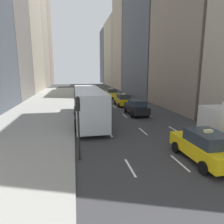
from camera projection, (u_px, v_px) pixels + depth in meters
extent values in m
cube|color=gray|center=(45.00, 107.00, 27.39)|extent=(8.00, 66.00, 0.15)
cube|color=white|center=(130.00, 168.00, 10.34)|extent=(0.12, 2.00, 0.01)
cube|color=white|center=(110.00, 133.00, 16.12)|extent=(0.12, 2.00, 0.01)
cube|color=white|center=(100.00, 117.00, 21.90)|extent=(0.12, 2.00, 0.01)
cube|color=white|center=(95.00, 107.00, 27.67)|extent=(0.12, 2.00, 0.01)
cube|color=white|center=(91.00, 101.00, 33.45)|extent=(0.12, 2.00, 0.01)
cube|color=white|center=(89.00, 97.00, 39.23)|extent=(0.12, 2.00, 0.01)
cube|color=white|center=(87.00, 94.00, 45.01)|extent=(0.12, 2.00, 0.01)
cube|color=white|center=(85.00, 91.00, 50.78)|extent=(0.12, 2.00, 0.01)
cube|color=white|center=(180.00, 163.00, 10.85)|extent=(0.12, 2.00, 0.01)
cube|color=white|center=(143.00, 131.00, 16.63)|extent=(0.12, 2.00, 0.01)
cube|color=white|center=(125.00, 116.00, 22.40)|extent=(0.12, 2.00, 0.01)
cube|color=white|center=(115.00, 107.00, 28.18)|extent=(0.12, 2.00, 0.01)
cube|color=white|center=(108.00, 101.00, 33.96)|extent=(0.12, 2.00, 0.01)
cube|color=white|center=(103.00, 97.00, 39.74)|extent=(0.12, 2.00, 0.01)
cube|color=white|center=(99.00, 93.00, 45.52)|extent=(0.12, 2.00, 0.01)
cube|color=white|center=(96.00, 91.00, 51.29)|extent=(0.12, 2.00, 0.01)
cube|color=white|center=(174.00, 129.00, 17.14)|extent=(0.12, 2.00, 0.01)
cube|color=white|center=(149.00, 115.00, 22.91)|extent=(0.12, 2.00, 0.01)
cube|color=white|center=(134.00, 106.00, 28.69)|extent=(0.12, 2.00, 0.01)
cube|color=white|center=(124.00, 100.00, 34.47)|extent=(0.12, 2.00, 0.01)
cube|color=white|center=(116.00, 96.00, 40.25)|extent=(0.12, 2.00, 0.01)
cube|color=white|center=(111.00, 93.00, 46.02)|extent=(0.12, 2.00, 0.01)
cube|color=white|center=(107.00, 91.00, 51.80)|extent=(0.12, 2.00, 0.01)
cube|color=slate|center=(4.00, 19.00, 33.13)|extent=(6.00, 10.96, 26.89)
cube|color=#A89E89|center=(22.00, 11.00, 45.92)|extent=(6.00, 16.95, 37.20)
cube|color=gray|center=(35.00, 33.00, 61.02)|extent=(6.00, 13.17, 33.24)
cube|color=gray|center=(42.00, 43.00, 74.39)|extent=(6.00, 13.26, 30.99)
cube|color=gray|center=(191.00, 32.00, 25.35)|extent=(6.00, 13.38, 19.77)
cube|color=#4C515B|center=(147.00, 20.00, 39.83)|extent=(6.00, 17.88, 30.00)
cube|color=gray|center=(127.00, 37.00, 55.28)|extent=(6.00, 12.42, 28.80)
cube|color=#A89E89|center=(116.00, 53.00, 70.72)|extent=(6.00, 16.85, 22.39)
cube|color=#4C515B|center=(108.00, 57.00, 85.30)|extent=(6.00, 11.34, 22.02)
cube|color=yellow|center=(203.00, 149.00, 11.02)|extent=(1.80, 4.40, 0.76)
cube|color=#28333D|center=(208.00, 138.00, 10.63)|extent=(1.58, 2.29, 0.64)
cube|color=#F2E599|center=(208.00, 131.00, 10.55)|extent=(0.44, 0.20, 0.14)
cylinder|color=black|center=(176.00, 147.00, 12.24)|extent=(0.22, 0.66, 0.66)
cylinder|color=black|center=(202.00, 145.00, 12.57)|extent=(0.22, 0.66, 0.66)
cylinder|color=black|center=(204.00, 168.00, 9.62)|extent=(0.22, 0.66, 0.66)
cube|color=yellow|center=(123.00, 101.00, 28.99)|extent=(1.80, 4.40, 0.76)
cube|color=#28333D|center=(123.00, 96.00, 28.60)|extent=(1.58, 2.29, 0.64)
cube|color=#F2E599|center=(123.00, 94.00, 28.52)|extent=(0.44, 0.20, 0.14)
cylinder|color=black|center=(115.00, 102.00, 30.22)|extent=(0.22, 0.66, 0.66)
cylinder|color=black|center=(127.00, 102.00, 30.55)|extent=(0.22, 0.66, 0.66)
cylinder|color=black|center=(119.00, 105.00, 27.59)|extent=(0.22, 0.66, 0.66)
cylinder|color=black|center=(131.00, 105.00, 27.92)|extent=(0.22, 0.66, 0.66)
cube|color=yellow|center=(112.00, 94.00, 37.72)|extent=(1.80, 4.40, 0.76)
cube|color=#28333D|center=(112.00, 90.00, 37.33)|extent=(1.58, 2.29, 0.64)
cube|color=#F2E599|center=(112.00, 88.00, 37.25)|extent=(0.44, 0.20, 0.14)
cylinder|color=black|center=(106.00, 95.00, 38.94)|extent=(0.22, 0.66, 0.66)
cylinder|color=black|center=(115.00, 95.00, 39.27)|extent=(0.22, 0.66, 0.66)
cylinder|color=black|center=(108.00, 97.00, 36.32)|extent=(0.22, 0.66, 0.66)
cylinder|color=black|center=(118.00, 97.00, 36.64)|extent=(0.22, 0.66, 0.66)
cube|color=black|center=(136.00, 109.00, 22.89)|extent=(1.80, 4.41, 0.78)
cube|color=#28333D|center=(137.00, 103.00, 22.49)|extent=(1.58, 2.29, 0.64)
cylinder|color=black|center=(125.00, 110.00, 24.12)|extent=(0.22, 0.66, 0.66)
cylinder|color=black|center=(140.00, 109.00, 24.44)|extent=(0.22, 0.66, 0.66)
cylinder|color=black|center=(132.00, 115.00, 21.48)|extent=(0.22, 0.66, 0.66)
cylinder|color=black|center=(148.00, 114.00, 21.81)|extent=(0.22, 0.66, 0.66)
cube|color=#B7BCC1|center=(88.00, 104.00, 19.63)|extent=(2.50, 11.60, 2.90)
cube|color=#28333D|center=(85.00, 94.00, 25.10)|extent=(2.30, 0.12, 1.40)
cube|color=#28333D|center=(76.00, 100.00, 19.34)|extent=(0.08, 9.86, 1.10)
cube|color=yellow|center=(85.00, 87.00, 24.92)|extent=(1.50, 0.10, 0.36)
cylinder|color=black|center=(76.00, 110.00, 23.12)|extent=(0.30, 1.00, 1.00)
cylinder|color=black|center=(97.00, 109.00, 23.58)|extent=(0.30, 1.00, 1.00)
cylinder|color=black|center=(76.00, 125.00, 16.59)|extent=(0.30, 1.00, 1.00)
cylinder|color=black|center=(106.00, 124.00, 17.04)|extent=(0.30, 1.00, 1.00)
cube|color=silver|center=(222.00, 123.00, 13.44)|extent=(2.10, 2.40, 2.10)
cube|color=#28333D|center=(211.00, 115.00, 14.49)|extent=(1.90, 0.10, 0.90)
cylinder|color=black|center=(206.00, 139.00, 13.46)|extent=(0.28, 0.90, 0.90)
cylinder|color=black|center=(79.00, 129.00, 10.90)|extent=(0.12, 0.12, 3.60)
cube|color=black|center=(78.00, 104.00, 10.80)|extent=(0.24, 0.20, 0.72)
sphere|color=red|center=(78.00, 100.00, 10.86)|extent=(0.14, 0.14, 0.14)
sphere|color=#4C3F14|center=(78.00, 104.00, 10.91)|extent=(0.14, 0.14, 0.14)
sphere|color=#198C2D|center=(78.00, 108.00, 10.96)|extent=(0.14, 0.14, 0.14)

